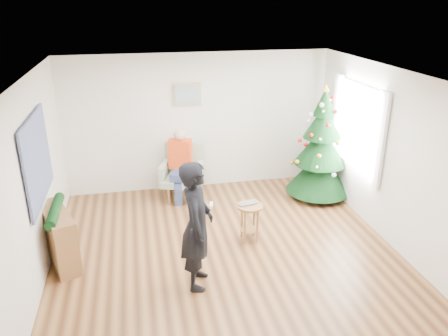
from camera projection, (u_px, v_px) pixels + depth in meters
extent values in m
plane|color=brown|center=(226.00, 252.00, 6.47)|extent=(5.00, 5.00, 0.00)
plane|color=white|center=(226.00, 76.00, 5.51)|extent=(5.00, 5.00, 0.00)
plane|color=silver|center=(198.00, 122.00, 8.27)|extent=(5.00, 0.00, 5.00)
plane|color=silver|center=(287.00, 279.00, 3.72)|extent=(5.00, 0.00, 5.00)
plane|color=silver|center=(33.00, 186.00, 5.52)|extent=(0.00, 5.00, 5.00)
plane|color=silver|center=(390.00, 158.00, 6.47)|extent=(0.00, 5.00, 5.00)
cube|color=white|center=(358.00, 126.00, 7.30)|extent=(0.04, 1.30, 1.40)
cube|color=white|center=(380.00, 140.00, 6.61)|extent=(0.05, 0.25, 1.50)
cube|color=white|center=(336.00, 115.00, 7.97)|extent=(0.05, 0.25, 1.50)
cylinder|color=#3F2816|center=(317.00, 189.00, 8.24)|extent=(0.09, 0.09, 0.27)
cone|color=black|center=(319.00, 171.00, 8.11)|extent=(1.18, 1.18, 0.77)
cone|color=black|center=(321.00, 146.00, 7.93)|extent=(0.94, 0.94, 0.68)
cone|color=black|center=(323.00, 122.00, 7.76)|extent=(0.69, 0.69, 0.59)
cone|color=black|center=(325.00, 102.00, 7.63)|extent=(0.40, 0.40, 0.50)
cone|color=gold|center=(326.00, 87.00, 7.53)|extent=(0.13, 0.13, 0.13)
cylinder|color=brown|center=(250.00, 206.00, 6.59)|extent=(0.40, 0.40, 0.04)
cylinder|color=brown|center=(249.00, 229.00, 6.74)|extent=(0.30, 0.30, 0.02)
imported|color=silver|center=(250.00, 204.00, 6.58)|extent=(0.37, 0.29, 0.03)
cube|color=#90A283|center=(182.00, 180.00, 8.08)|extent=(0.86, 0.83, 0.12)
cube|color=#90A283|center=(184.00, 157.00, 8.23)|extent=(0.70, 0.32, 0.60)
cube|color=#90A283|center=(164.00, 171.00, 8.05)|extent=(0.26, 0.55, 0.30)
cube|color=#90A283|center=(199.00, 172.00, 8.00)|extent=(0.26, 0.55, 0.30)
cube|color=navy|center=(182.00, 175.00, 7.96)|extent=(0.51, 0.52, 0.14)
cube|color=#C53A12|center=(180.00, 154.00, 8.04)|extent=(0.47, 0.33, 0.55)
sphere|color=tan|center=(180.00, 135.00, 7.88)|extent=(0.22, 0.22, 0.22)
imported|color=black|center=(197.00, 226.00, 5.47)|extent=(0.53, 0.70, 1.71)
cube|color=white|center=(211.00, 205.00, 5.37)|extent=(0.06, 0.13, 0.04)
cube|color=brown|center=(59.00, 237.00, 6.09)|extent=(0.64, 1.04, 0.80)
cylinder|color=black|center=(55.00, 211.00, 5.93)|extent=(0.14, 0.90, 0.14)
cube|color=black|center=(37.00, 159.00, 5.70)|extent=(0.03, 1.50, 1.15)
cube|color=tan|center=(187.00, 94.00, 8.00)|extent=(0.52, 0.03, 0.42)
cube|color=gray|center=(187.00, 95.00, 7.97)|extent=(0.44, 0.02, 0.34)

